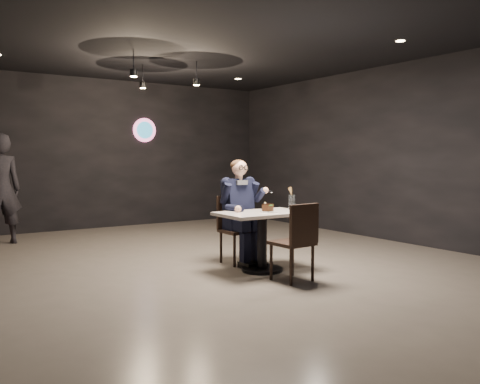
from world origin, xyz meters
TOP-DOWN VIEW (x-y plane):
  - floor at (0.00, 0.00)m, footprint 9.00×9.00m
  - wall_sign at (0.80, 4.47)m, footprint 0.50×0.06m
  - pendant_lights at (0.00, 2.00)m, footprint 1.40×1.20m
  - main_table at (0.29, -0.48)m, footprint 1.10×0.70m
  - chair_far at (0.29, 0.07)m, footprint 0.42×0.46m
  - chair_near at (0.29, -1.07)m, footprint 0.45×0.49m
  - seated_man at (0.29, 0.07)m, footprint 0.60×0.80m
  - dessert_plate at (0.35, -0.56)m, footprint 0.23×0.23m
  - cake_slice at (0.33, -0.54)m, footprint 0.15×0.13m
  - mint_leaf at (0.34, -0.60)m, footprint 0.06×0.04m
  - sundae_glass at (0.74, -0.51)m, footprint 0.09×0.09m
  - wafer_cone at (0.73, -0.51)m, footprint 0.07×0.07m
  - passerby at (-2.15, 3.48)m, footprint 0.69×0.47m

SIDE VIEW (x-z plane):
  - floor at x=0.00m, z-range 0.00..0.00m
  - main_table at x=0.29m, z-range 0.00..0.75m
  - chair_far at x=0.29m, z-range 0.00..0.92m
  - chair_near at x=0.29m, z-range 0.00..0.92m
  - seated_man at x=0.29m, z-range 0.00..1.44m
  - dessert_plate at x=0.35m, z-range 0.75..0.76m
  - cake_slice at x=0.33m, z-range 0.76..0.85m
  - mint_leaf at x=0.34m, z-range 0.84..0.85m
  - sundae_glass at x=0.74m, z-range 0.75..0.95m
  - passerby at x=-2.15m, z-range 0.00..1.82m
  - wafer_cone at x=0.73m, z-range 0.93..1.05m
  - wall_sign at x=0.80m, z-range 1.75..2.25m
  - pendant_lights at x=0.00m, z-range 2.70..3.06m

